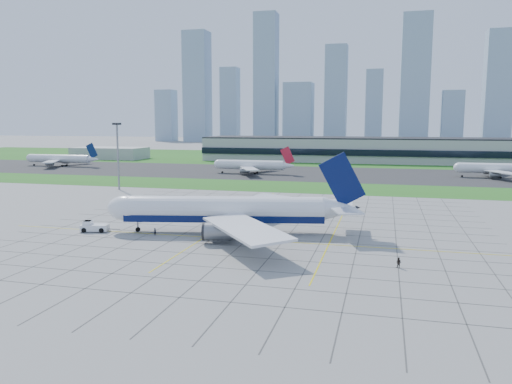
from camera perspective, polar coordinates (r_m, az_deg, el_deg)
ground at (r=113.22m, az=-0.71°, el=-5.24°), size 1400.00×1400.00×0.00m
grass_median at (r=200.14m, az=6.07°, el=0.53°), size 700.00×35.00×0.04m
asphalt_taxiway at (r=254.31m, az=7.91°, el=2.10°), size 700.00×75.00×0.04m
grass_far at (r=363.40m, az=9.93°, el=3.82°), size 700.00×145.00×0.04m
apron_markings at (r=123.59m, az=0.83°, el=-4.10°), size 120.00×130.00×0.03m
terminal at (r=336.85m, az=16.43°, el=4.63°), size 260.00×43.00×15.80m
service_block at (r=369.13m, az=-16.35°, el=4.30°), size 50.00×25.00×8.00m
light_mast at (r=198.10m, az=-15.54°, el=4.90°), size 2.50×2.50×25.60m
city_skyline at (r=628.32m, az=11.27°, el=10.90°), size 523.00×32.40×160.00m
airliner at (r=117.38m, az=-3.44°, el=-2.16°), size 60.37×60.56×19.21m
pushback_tug at (r=125.51m, az=-18.09°, el=-3.79°), size 9.40×4.29×2.58m
crew_near at (r=117.38m, az=-11.46°, el=-4.48°), size 0.75×0.76×1.77m
crew_far at (r=93.58m, az=16.00°, el=-7.79°), size 1.18×1.07×1.97m
distant_jet_0 at (r=315.65m, az=-21.49°, el=3.57°), size 45.40×42.66×14.08m
distant_jet_1 at (r=250.78m, az=-0.49°, el=3.11°), size 39.46×42.66×14.08m
distant_jet_2 at (r=257.71m, az=25.66°, el=2.45°), size 36.11×42.66×14.08m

